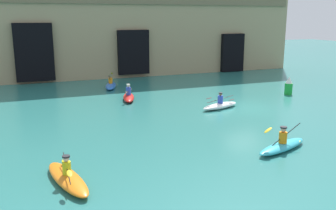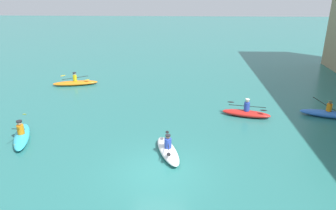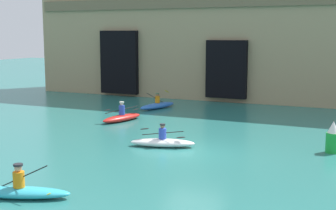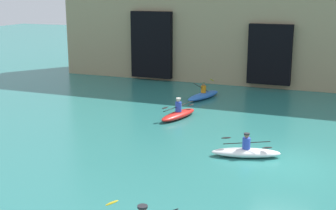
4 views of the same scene
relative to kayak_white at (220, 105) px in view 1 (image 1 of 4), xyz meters
The scene contains 8 objects.
ground_plane 1.69m from the kayak_white, 12.12° to the right, with size 120.00×120.00×0.00m, color #28706B.
cliff_bluff 18.26m from the kayak_white, 92.82° to the left, with size 34.83×6.11×12.03m.
kayak_white is the anchor object (origin of this frame).
kayak_red 6.68m from the kayak_white, 135.67° to the left, with size 1.50×3.03×1.15m.
kayak_blue 10.85m from the kayak_white, 116.75° to the left, with size 1.72×3.37×1.23m.
kayak_orange 13.11m from the kayak_white, 143.81° to the right, with size 1.52×3.57×1.04m.
kayak_cyan 7.92m from the kayak_white, 99.32° to the right, with size 3.32×1.79×1.18m.
marker_buoy 7.38m from the kayak_white, 16.06° to the left, with size 0.58×0.58×1.37m.
Camera 1 is at (-13.48, -20.18, 5.77)m, focal length 40.00 mm.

